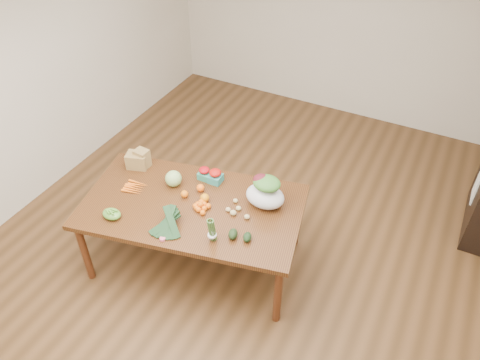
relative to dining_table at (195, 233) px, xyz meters
The scene contains 24 objects.
floor 0.67m from the dining_table, 50.35° to the left, with size 6.00×6.00×0.00m, color brown.
room_walls 1.12m from the dining_table, 50.35° to the left, with size 5.02×6.02×2.70m.
dining_table is the anchor object (origin of this frame).
dish_towel 2.95m from the dining_table, 38.29° to the left, with size 0.02×0.28×0.45m, color white.
paper_bag 0.93m from the dining_table, 163.01° to the left, with size 0.27×0.22×0.19m, color olive, non-canonical shape.
cabbage 0.56m from the dining_table, 151.79° to the left, with size 0.16×0.16×0.16m, color #B5DA7E.
strawberry_basket_a 0.58m from the dining_table, 103.10° to the left, with size 0.11×0.11×0.10m, color #B70C16, non-canonical shape.
strawberry_basket_b 0.58m from the dining_table, 85.28° to the left, with size 0.12×0.12×0.11m, color red, non-canonical shape.
orange_a 0.43m from the dining_table, 152.27° to the left, with size 0.07×0.07×0.07m, color orange.
orange_b 0.46m from the dining_table, 97.85° to the left, with size 0.07×0.07×0.07m, color orange.
orange_c 0.43m from the dining_table, 49.41° to the left, with size 0.08×0.08×0.08m, color orange.
mandarin_cluster 0.43m from the dining_table, ahead, with size 0.18×0.18×0.08m, color orange, non-canonical shape.
carrots 0.72m from the dining_table, behind, with size 0.22×0.19×0.03m, color orange, non-canonical shape.
snap_pea_bag 0.82m from the dining_table, 139.69° to the right, with size 0.17×0.13×0.08m, color #559A34.
kale_bunch 0.59m from the dining_table, 92.00° to the right, with size 0.32×0.40×0.16m, color black, non-canonical shape.
asparagus_bundle 0.70m from the dining_table, 37.71° to the right, with size 0.08×0.08×0.25m, color #57803B, non-canonical shape.
potato_a 0.52m from the dining_table, 12.54° to the left, with size 0.05×0.04×0.04m, color tan.
potato_b 0.56m from the dining_table, ahead, with size 0.06×0.05×0.05m, color tan.
potato_c 0.58m from the dining_table, 17.59° to the left, with size 0.05×0.04×0.04m, color tan.
potato_d 0.56m from the dining_table, 31.49° to the left, with size 0.05×0.04×0.04m, color tan.
potato_e 0.66m from the dining_table, ahead, with size 0.05×0.05×0.04m, color tan.
avocado_a 0.69m from the dining_table, 19.72° to the right, with size 0.08×0.11×0.08m, color black.
avocado_b 0.78m from the dining_table, 14.03° to the right, with size 0.07×0.10×0.07m, color black.
salad_bag 0.84m from the dining_table, 27.41° to the left, with size 0.36×0.27×0.28m, color silver, non-canonical shape.
Camera 1 is at (1.45, -3.00, 3.64)m, focal length 35.00 mm.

